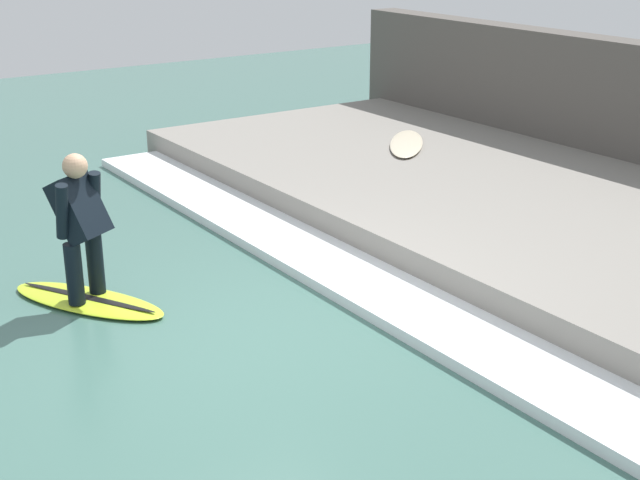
# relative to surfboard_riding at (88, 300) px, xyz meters

# --- Properties ---
(ground_plane) EXTENTS (28.00, 28.00, 0.00)m
(ground_plane) POSITION_rel_surfboard_riding_xyz_m (0.90, -1.38, -0.03)
(ground_plane) COLOR #426B60
(concrete_ledge) EXTENTS (4.40, 12.33, 0.35)m
(concrete_ledge) POSITION_rel_surfboard_riding_xyz_m (4.93, -1.38, 0.15)
(concrete_ledge) COLOR gray
(concrete_ledge) RESTS_ON ground_plane
(wave_foam_crest) EXTENTS (0.84, 11.71, 0.10)m
(wave_foam_crest) POSITION_rel_surfboard_riding_xyz_m (2.31, -1.38, 0.02)
(wave_foam_crest) COLOR white
(wave_foam_crest) RESTS_ON ground_plane
(surfboard_riding) EXTENTS (1.27, 1.70, 0.07)m
(surfboard_riding) POSITION_rel_surfboard_riding_xyz_m (0.00, 0.00, 0.00)
(surfboard_riding) COLOR #BFE02D
(surfboard_riding) RESTS_ON ground_plane
(surfer_riding) EXTENTS (0.55, 0.58, 1.36)m
(surfer_riding) POSITION_rel_surfboard_riding_xyz_m (0.00, -0.00, 0.78)
(surfer_riding) COLOR black
(surfer_riding) RESTS_ON surfboard_riding
(surfboard_spare) EXTENTS (1.41, 1.49, 0.06)m
(surfboard_spare) POSITION_rel_surfboard_riding_xyz_m (5.32, 1.88, 0.35)
(surfboard_spare) COLOR beige
(surfboard_spare) RESTS_ON concrete_ledge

